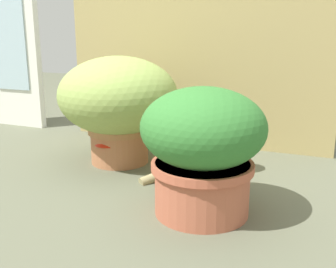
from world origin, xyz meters
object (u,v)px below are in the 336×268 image
object	(u,v)px
grass_planter	(118,101)
cat	(199,146)
leafy_planter	(203,146)
mushroom_ornament_red	(108,140)

from	to	relation	value
grass_planter	cat	bearing A→B (deg)	-8.10
leafy_planter	mushroom_ornament_red	size ratio (longest dim) A/B	2.53
grass_planter	cat	world-z (taller)	grass_planter
mushroom_ornament_red	cat	bearing A→B (deg)	3.42
leafy_planter	cat	distance (m)	0.32
cat	mushroom_ornament_red	bearing A→B (deg)	-176.58
grass_planter	mushroom_ornament_red	xyz separation A→B (m)	(-0.01, -0.07, -0.15)
leafy_planter	mushroom_ornament_red	xyz separation A→B (m)	(-0.48, 0.27, -0.10)
mushroom_ornament_red	leafy_planter	bearing A→B (deg)	-29.00
grass_planter	cat	size ratio (longest dim) A/B	1.51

